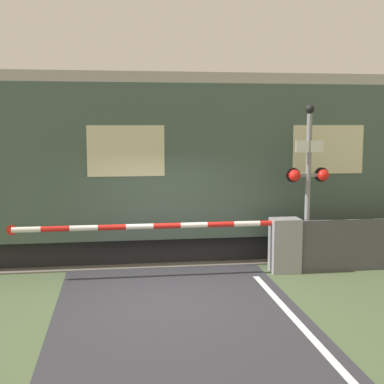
{
  "coord_description": "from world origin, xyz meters",
  "views": [
    {
      "loc": [
        -0.97,
        -9.21,
        3.11
      ],
      "look_at": [
        0.61,
        1.93,
        1.65
      ],
      "focal_mm": 50.0,
      "sensor_mm": 36.0,
      "label": 1
    }
  ],
  "objects": [
    {
      "name": "ground_plane",
      "position": [
        0.0,
        0.0,
        0.0
      ],
      "size": [
        80.0,
        80.0,
        0.0
      ],
      "primitive_type": "plane",
      "color": "#475638"
    },
    {
      "name": "track_bed",
      "position": [
        0.0,
        3.53,
        0.02
      ],
      "size": [
        36.0,
        3.2,
        0.13
      ],
      "color": "#666056",
      "rests_on": "ground_plane"
    },
    {
      "name": "train",
      "position": [
        3.68,
        3.53,
        2.14
      ],
      "size": [
        16.16,
        2.9,
        4.18
      ],
      "color": "black",
      "rests_on": "ground_plane"
    },
    {
      "name": "crossing_barrier",
      "position": [
        1.99,
        1.33,
        0.66
      ],
      "size": [
        5.89,
        0.44,
        1.15
      ],
      "color": "gray",
      "rests_on": "ground_plane"
    },
    {
      "name": "signal_post",
      "position": [
        2.95,
        1.31,
        1.98
      ],
      "size": [
        0.91,
        0.26,
        3.48
      ],
      "color": "gray",
      "rests_on": "ground_plane"
    }
  ]
}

